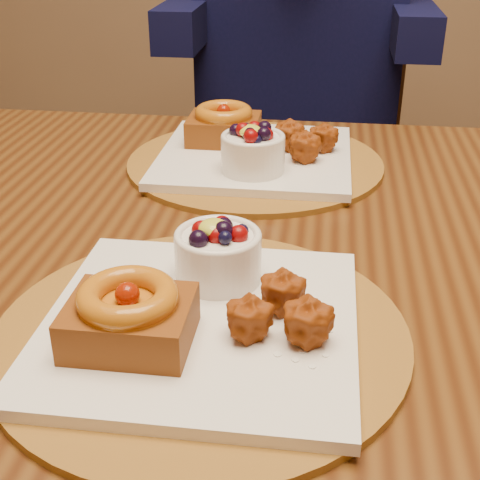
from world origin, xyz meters
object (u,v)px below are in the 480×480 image
place_setting_near (199,311)px  place_setting_far (253,151)px  chair_far (331,178)px  dining_table (235,285)px

place_setting_near → place_setting_far: 0.43m
place_setting_far → chair_far: place_setting_far is taller
dining_table → place_setting_near: place_setting_near is taller
chair_far → place_setting_near: bearing=-107.7°
place_setting_near → dining_table: bearing=89.4°
place_setting_near → place_setting_far: (-0.00, 0.43, 0.00)m
place_setting_far → chair_far: 0.80m
chair_far → dining_table: bearing=-109.0°
chair_far → place_setting_far: bearing=-111.4°
place_setting_near → chair_far: size_ratio=0.46×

